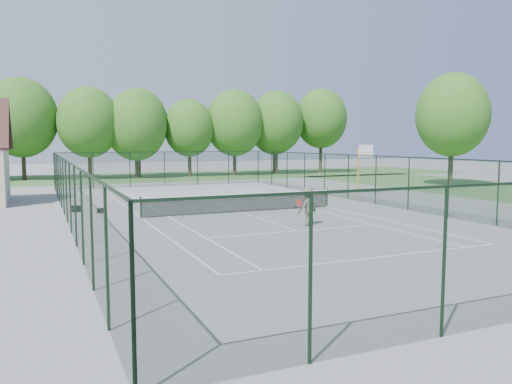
# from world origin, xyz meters

# --- Properties ---
(ground) EXTENTS (140.00, 140.00, 0.00)m
(ground) POSITION_xyz_m (0.00, 0.00, 0.00)
(ground) COLOR gray
(ground) RESTS_ON ground
(grass_far) EXTENTS (80.00, 16.00, 0.01)m
(grass_far) POSITION_xyz_m (0.00, 30.00, 0.01)
(grass_far) COLOR #467837
(grass_far) RESTS_ON ground
(grass_side) EXTENTS (14.00, 40.00, 0.01)m
(grass_side) POSITION_xyz_m (24.00, 4.00, 0.01)
(grass_side) COLOR #467837
(grass_side) RESTS_ON ground
(court_lines) EXTENTS (11.05, 23.85, 0.01)m
(court_lines) POSITION_xyz_m (0.00, 0.00, 0.00)
(court_lines) COLOR white
(court_lines) RESTS_ON ground
(tennis_net) EXTENTS (11.08, 0.08, 1.10)m
(tennis_net) POSITION_xyz_m (0.00, 0.00, 0.58)
(tennis_net) COLOR black
(tennis_net) RESTS_ON ground
(fence_enclosure) EXTENTS (18.05, 36.05, 3.02)m
(fence_enclosure) POSITION_xyz_m (0.00, 0.00, 1.56)
(fence_enclosure) COLOR #18311C
(fence_enclosure) RESTS_ON ground
(tree_line_far) EXTENTS (39.40, 6.40, 9.70)m
(tree_line_far) POSITION_xyz_m (0.00, 30.00, 5.99)
(tree_line_far) COLOR #3A2A1D
(tree_line_far) RESTS_ON ground
(basketball_goal) EXTENTS (1.20, 1.43, 3.65)m
(basketball_goal) POSITION_xyz_m (11.72, 5.20, 2.57)
(basketball_goal) COLOR gold
(basketball_goal) RESTS_ON ground
(tree_side) EXTENTS (6.20, 6.20, 9.82)m
(tree_side) POSITION_xyz_m (22.91, 7.82, 6.19)
(tree_side) COLOR #3A2A1D
(tree_side) RESTS_ON ground
(sports_bag_a) EXTENTS (0.50, 0.40, 0.34)m
(sports_bag_a) POSITION_xyz_m (-8.36, 3.79, 0.17)
(sports_bag_a) COLOR black
(sports_bag_a) RESTS_ON ground
(sports_bag_b) EXTENTS (0.36, 0.23, 0.27)m
(sports_bag_b) POSITION_xyz_m (-7.18, 2.75, 0.13)
(sports_bag_b) COLOR black
(sports_bag_b) RESTS_ON ground
(tennis_player) EXTENTS (2.16, 0.98, 1.79)m
(tennis_player) POSITION_xyz_m (1.10, -5.38, 0.89)
(tennis_player) COLOR #545841
(tennis_player) RESTS_ON ground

